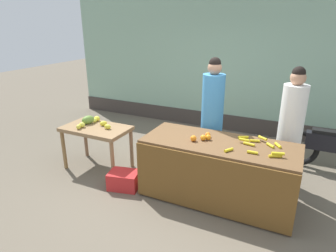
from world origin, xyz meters
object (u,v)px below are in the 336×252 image
vendor_woman_blue_shirt (212,118)px  produce_sack (159,145)px  produce_crate (124,180)px  vendor_woman_white_shirt (290,129)px  parked_motorcycle (331,148)px

vendor_woman_blue_shirt → produce_sack: vendor_woman_blue_shirt is taller
vendor_woman_blue_shirt → produce_crate: 1.66m
vendor_woman_white_shirt → produce_crate: vendor_woman_white_shirt is taller
parked_motorcycle → produce_crate: parked_motorcycle is taller
vendor_woman_white_shirt → produce_sack: bearing=-178.9°
vendor_woman_blue_shirt → produce_crate: size_ratio=4.29×
vendor_woman_blue_shirt → parked_motorcycle: bearing=27.2°
produce_crate → produce_sack: size_ratio=0.79×
produce_sack → parked_motorcycle: bearing=17.4°
vendor_woman_blue_shirt → produce_crate: (-1.01, -1.03, -0.82)m
parked_motorcycle → produce_crate: 3.40m
parked_motorcycle → produce_sack: bearing=-162.6°
parked_motorcycle → produce_crate: bearing=-145.1°
vendor_woman_white_shirt → parked_motorcycle: size_ratio=1.13×
vendor_woman_blue_shirt → parked_motorcycle: (1.77, 0.91, -0.55)m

